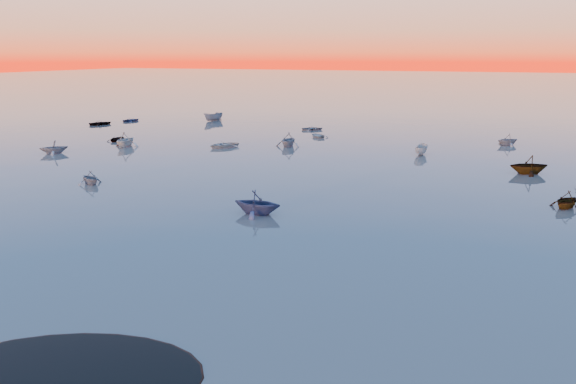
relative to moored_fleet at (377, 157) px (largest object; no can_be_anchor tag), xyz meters
The scene contains 2 objects.
ground 47.00m from the moored_fleet, 90.00° to the left, with size 600.00×600.00×0.00m, color #6C625A.
moored_fleet is the anchor object (origin of this frame).
Camera 1 is at (14.87, -15.50, 12.62)m, focal length 35.00 mm.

